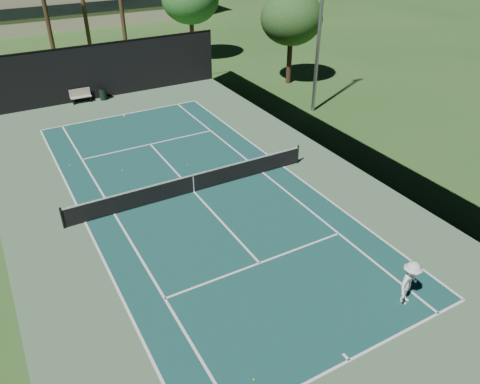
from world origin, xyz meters
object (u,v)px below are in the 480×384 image
Objects in this scene: tennis_ball_b at (123,170)px; trash_bin at (103,94)px; player at (410,283)px; tennis_net at (193,183)px; tennis_ball_c at (187,165)px; tennis_ball_d at (70,165)px; park_bench at (80,95)px; tennis_ball_a at (254,379)px.

trash_bin reaches higher than tennis_ball_b.
trash_bin is (-3.88, 26.38, -0.43)m from player.
tennis_net reaches higher than trash_bin.
tennis_ball_c is 0.07× the size of trash_bin.
tennis_ball_d is (-8.42, 16.82, -0.87)m from player.
tennis_net is 197.35× the size of tennis_ball_b.
tennis_ball_d is 0.05× the size of park_bench.
player is 26.72× the size of tennis_ball_d.
trash_bin is at bearing 84.24° from tennis_ball_a.
tennis_ball_b is (-6.02, 14.84, -0.87)m from player.
tennis_ball_c is 13.25m from park_bench.
tennis_net reaches higher than park_bench.
tennis_net is 179.47× the size of tennis_ball_a.
trash_bin is at bearing 78.64° from player.
player is 27.16m from park_bench.
player is at bearing -81.62° from trash_bin.
player is at bearing -78.91° from tennis_ball_c.
tennis_ball_d is (-5.75, 3.16, 0.00)m from tennis_ball_c.
tennis_ball_c is 6.56m from tennis_ball_d.
tennis_ball_d is at bearing -115.41° from trash_bin.
trash_bin is (1.59, -0.23, -0.07)m from park_bench.
tennis_ball_d is at bearing 129.28° from tennis_net.
tennis_ball_c and tennis_ball_d have the same top height.
player reaches higher than tennis_ball_a.
park_bench is at bearing 87.36° from tennis_ball_b.
tennis_net is 4.72m from tennis_ball_b.
tennis_ball_c is (3.34, -1.18, 0.00)m from tennis_ball_b.
tennis_ball_b is at bearing -39.39° from tennis_ball_d.
tennis_ball_c is at bearing -28.81° from tennis_ball_d.
tennis_net reaches higher than tennis_ball_b.
tennis_net is 8.60× the size of park_bench.
player is at bearing -63.40° from tennis_ball_d.
tennis_ball_c is 12.78m from trash_bin.
player is (3.54, -10.85, 0.35)m from tennis_net.
tennis_ball_b is 3.12m from tennis_ball_d.
tennis_ball_a reaches higher than tennis_ball_d.
trash_bin is at bearing 64.59° from tennis_ball_d.
player is at bearing -71.92° from tennis_net.
tennis_ball_b is 3.54m from tennis_ball_c.
tennis_ball_b is at bearing -92.64° from park_bench.
player is 25.17× the size of tennis_ball_a.
player reaches higher than trash_bin.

